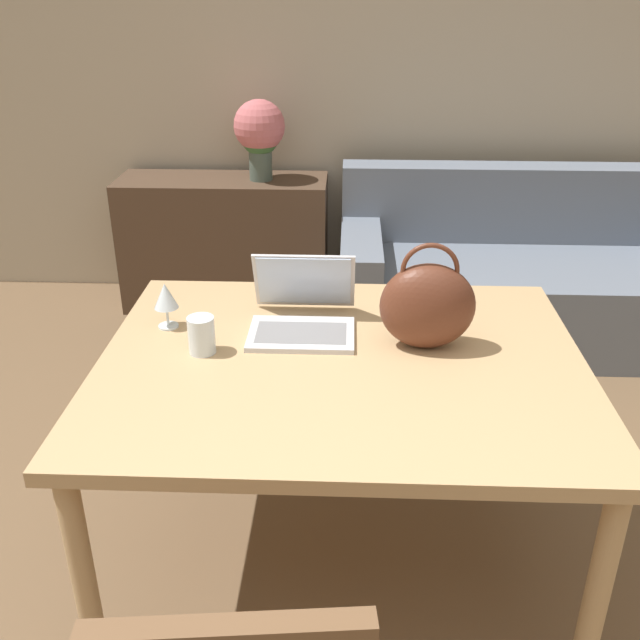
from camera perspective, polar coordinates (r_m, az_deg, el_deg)
name	(u,v)px	position (r m, az deg, el deg)	size (l,w,h in m)	color
wall_back	(346,52)	(4.05, 2.13, 20.66)	(10.00, 0.06, 2.70)	#BCB29E
dining_table	(341,381)	(2.05, 1.72, -4.88)	(1.37, 1.09, 0.74)	tan
couch	(521,281)	(3.85, 15.78, 3.00)	(1.87, 0.87, 0.82)	slate
sideboard	(225,243)	(4.05, -7.57, 6.14)	(1.13, 0.40, 0.73)	#4C3828
laptop	(303,309)	(2.18, -1.39, 0.92)	(0.32, 0.32, 0.22)	silver
drinking_glass	(202,335)	(2.05, -9.46, -1.19)	(0.08, 0.08, 0.11)	silver
wine_glass	(166,297)	(2.20, -12.25, 1.79)	(0.07, 0.07, 0.14)	silver
handbag	(427,305)	(2.05, 8.60, 1.18)	(0.27, 0.15, 0.32)	#592D1E
flower_vase	(260,132)	(3.85, -4.86, 14.76)	(0.27, 0.27, 0.42)	#47564C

